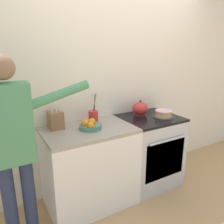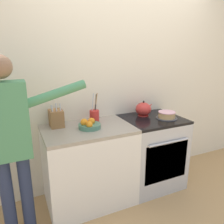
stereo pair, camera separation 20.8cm
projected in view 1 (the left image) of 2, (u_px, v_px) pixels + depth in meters
The scene contains 10 objects.
ground_plane at pixel (148, 199), 2.54m from camera, with size 16.00×16.00×0.00m, color tan.
wall_back at pixel (119, 81), 2.73m from camera, with size 8.00×0.04×2.60m.
counter_cabinet at pixel (90, 166), 2.40m from camera, with size 0.94×0.63×0.89m.
stove_range at pixel (148, 150), 2.80m from camera, with size 0.70×0.66×0.89m.
layer_cake at pixel (163, 114), 2.67m from camera, with size 0.25×0.25×0.08m.
tea_kettle at pixel (140, 108), 2.75m from camera, with size 0.24×0.20×0.19m.
knife_block at pixel (56, 120), 2.27m from camera, with size 0.14×0.17×0.27m.
utensil_crock at pixel (93, 116), 2.47m from camera, with size 0.11×0.11×0.34m.
fruit_bowl at pixel (90, 126), 2.26m from camera, with size 0.23×0.23×0.11m.
person_baker at pixel (13, 139), 1.75m from camera, with size 0.93×0.20×1.65m.
Camera 1 is at (-1.45, -1.67, 1.68)m, focal length 35.00 mm.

